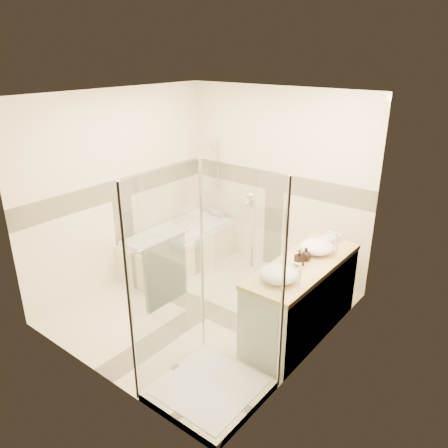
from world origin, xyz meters
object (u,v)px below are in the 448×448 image
Objects in this scene: vessel_sink_far at (278,274)px; vessel_sink_near at (317,246)px; amenity_bottle_a at (299,258)px; vanity at (302,298)px; bathtub at (179,246)px; amenity_bottle_b at (306,254)px; shower_enclosure at (204,339)px.

vessel_sink_near is at bearing 90.00° from vessel_sink_far.
vanity is at bearing 75.73° from amenity_bottle_a.
vessel_sink_near reaches higher than bathtub.
amenity_bottle_a reaches higher than amenity_bottle_b.
shower_enclosure reaches higher than vessel_sink_near.
vessel_sink_near is 2.58× the size of amenity_bottle_b.
vessel_sink_far is 0.41m from amenity_bottle_a.
amenity_bottle_a is (0.00, 0.41, 0.01)m from vessel_sink_far.
amenity_bottle_a is (0.00, -0.38, 0.01)m from vessel_sink_near.
amenity_bottle_a is (2.13, -0.43, 0.63)m from bathtub.
vanity is 9.41× the size of amenity_bottle_a.
shower_enclosure is 1.42m from amenity_bottle_b.
bathtub is 4.58× the size of vessel_sink_near.
vessel_sink_near is (2.13, -0.05, 0.62)m from bathtub.
bathtub is at bearing 138.90° from shower_enclosure.
vessel_sink_far is 0.55m from amenity_bottle_b.
amenity_bottle_b is (0.00, -0.24, -0.00)m from vessel_sink_near.
amenity_bottle_a is at bearing -11.38° from bathtub.
amenity_bottle_a is (-0.02, -0.08, 0.51)m from vanity.
bathtub is 0.83× the size of shower_enclosure.
vessel_sink_near is at bearing 90.00° from amenity_bottle_a.
bathtub is 2.47m from shower_enclosure.
shower_enclosure is 5.50× the size of vessel_sink_near.
shower_enclosure reaches higher than bathtub.
shower_enclosure is 1.65m from vessel_sink_near.
vessel_sink_far reaches higher than vanity.
vessel_sink_near is at bearing 93.76° from vanity.
vessel_sink_near reaches higher than amenity_bottle_b.
vessel_sink_near is at bearing -1.25° from bathtub.
shower_enclosure is 11.85× the size of amenity_bottle_a.
shower_enclosure is at bearing -102.97° from vanity.
bathtub is at bearing 158.58° from vessel_sink_far.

